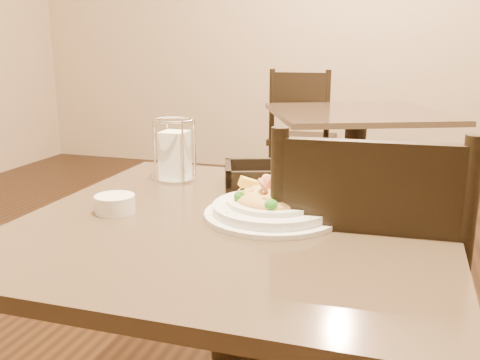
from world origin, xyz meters
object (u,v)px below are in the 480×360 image
(side_plate, at_px, (323,187))
(main_table, at_px, (237,315))
(pasta_bowl, at_px, (272,205))
(napkin_caddy, at_px, (175,154))
(dining_chair_near, at_px, (363,307))
(dining_chair_far, at_px, (302,133))
(butter_ramekin, at_px, (115,204))
(bread_basket, at_px, (264,178))
(drink_glass, at_px, (404,193))
(background_table, at_px, (355,151))

(side_plate, bearing_deg, main_table, -116.10)
(pasta_bowl, distance_m, napkin_caddy, 0.41)
(main_table, bearing_deg, dining_chair_near, 25.37)
(dining_chair_far, height_order, napkin_caddy, dining_chair_far)
(main_table, relative_size, butter_ramekin, 10.16)
(main_table, bearing_deg, bread_basket, 93.33)
(dining_chair_near, height_order, pasta_bowl, dining_chair_near)
(dining_chair_far, xyz_separation_m, side_plate, (0.48, -2.22, 0.24))
(dining_chair_far, relative_size, drink_glass, 6.68)
(dining_chair_far, bearing_deg, background_table, 126.50)
(pasta_bowl, height_order, bread_basket, pasta_bowl)
(pasta_bowl, bearing_deg, main_table, -155.10)
(main_table, distance_m, bread_basket, 0.38)
(background_table, bearing_deg, drink_glass, -81.93)
(dining_chair_far, relative_size, butter_ramekin, 10.50)
(background_table, relative_size, butter_ramekin, 13.29)
(dining_chair_near, distance_m, dining_chair_far, 2.45)
(main_table, distance_m, pasta_bowl, 0.27)
(dining_chair_far, distance_m, bread_basket, 2.26)
(background_table, xyz_separation_m, drink_glass, (0.27, -1.93, 0.30))
(drink_glass, bearing_deg, bread_basket, 147.56)
(main_table, xyz_separation_m, side_plate, (0.14, 0.29, 0.23))
(main_table, relative_size, dining_chair_far, 0.97)
(napkin_caddy, bearing_deg, main_table, -45.59)
(dining_chair_far, height_order, drink_glass, dining_chair_far)
(dining_chair_near, xyz_separation_m, pasta_bowl, (-0.20, -0.09, 0.26))
(dining_chair_near, relative_size, dining_chair_far, 1.00)
(dining_chair_far, bearing_deg, drink_glass, 104.15)
(drink_glass, distance_m, bread_basket, 0.42)
(dining_chair_near, xyz_separation_m, napkin_caddy, (-0.53, 0.14, 0.30))
(background_table, bearing_deg, main_table, -91.83)
(bread_basket, relative_size, butter_ramekin, 2.78)
(dining_chair_far, distance_m, napkin_caddy, 2.26)
(dining_chair_near, bearing_deg, pasta_bowl, 22.83)
(dining_chair_near, height_order, side_plate, dining_chair_near)
(bread_basket, bearing_deg, background_table, 87.32)
(drink_glass, distance_m, butter_ramekin, 0.62)
(main_table, height_order, side_plate, side_plate)
(napkin_caddy, height_order, side_plate, napkin_caddy)
(main_table, distance_m, butter_ramekin, 0.37)
(pasta_bowl, bearing_deg, drink_glass, 5.60)
(background_table, relative_size, bread_basket, 4.78)
(main_table, distance_m, background_table, 1.98)
(drink_glass, bearing_deg, side_plate, 130.58)
(napkin_caddy, height_order, butter_ramekin, napkin_caddy)
(pasta_bowl, distance_m, side_plate, 0.27)
(background_table, bearing_deg, butter_ramekin, -99.40)
(pasta_bowl, bearing_deg, dining_chair_near, 25.53)
(pasta_bowl, relative_size, butter_ramekin, 3.68)
(drink_glass, distance_m, side_plate, 0.31)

